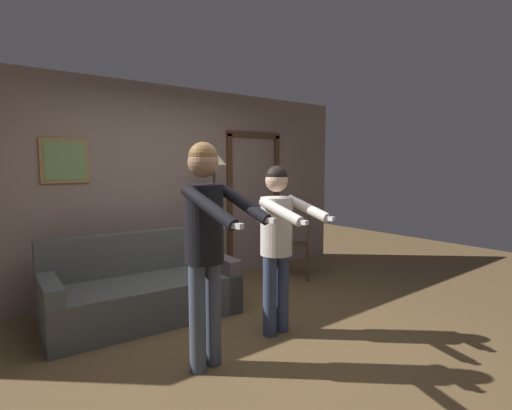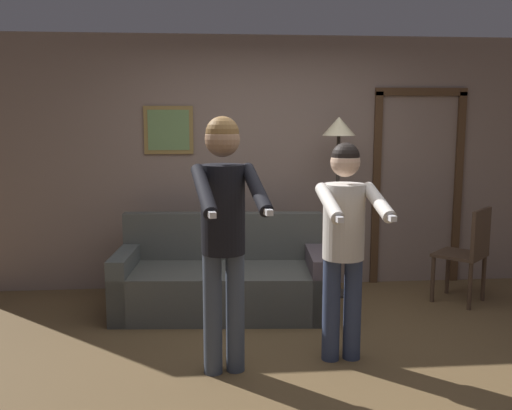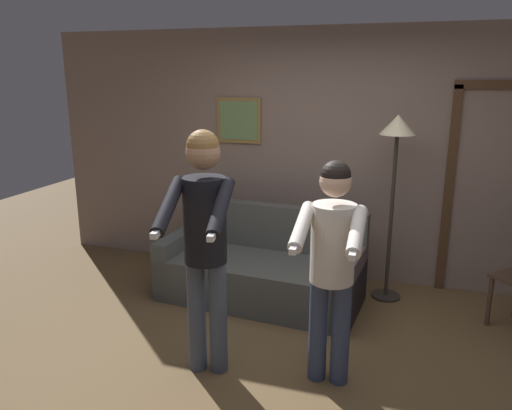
% 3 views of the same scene
% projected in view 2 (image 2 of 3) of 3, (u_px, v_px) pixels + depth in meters
% --- Properties ---
extents(ground_plane, '(12.00, 12.00, 0.00)m').
position_uv_depth(ground_plane, '(296.00, 362.00, 4.18)').
color(ground_plane, brown).
extents(back_wall_assembly, '(6.40, 0.10, 2.60)m').
position_uv_depth(back_wall_assembly, '(269.00, 163.00, 5.95)').
color(back_wall_assembly, gray).
rests_on(back_wall_assembly, ground_plane).
extents(couch, '(1.96, 0.99, 0.87)m').
position_uv_depth(couch, '(222.00, 282.00, 5.25)').
color(couch, '#4D4F49').
rests_on(couch, ground_plane).
extents(torchiere_lamp, '(0.32, 0.32, 1.78)m').
position_uv_depth(torchiere_lamp, '(338.00, 149.00, 5.56)').
color(torchiere_lamp, '#332D28').
rests_on(torchiere_lamp, ground_plane).
extents(person_standing_left, '(0.51, 0.74, 1.78)m').
position_uv_depth(person_standing_left, '(224.00, 220.00, 3.84)').
color(person_standing_left, '#424D5F').
rests_on(person_standing_left, ground_plane).
extents(person_standing_right, '(0.45, 0.69, 1.60)m').
position_uv_depth(person_standing_right, '(344.00, 233.00, 4.07)').
color(person_standing_right, '#354161').
rests_on(person_standing_right, ground_plane).
extents(dining_chair_distant, '(0.59, 0.59, 0.93)m').
position_uv_depth(dining_chair_distant, '(469.00, 250.00, 5.43)').
color(dining_chair_distant, '#4C3828').
rests_on(dining_chair_distant, ground_plane).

